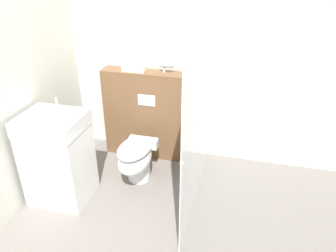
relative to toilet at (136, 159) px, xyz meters
The scene contains 8 objects.
ground_plane 1.10m from the toilet, 75.64° to the right, with size 12.00×12.00×0.00m, color slate.
wall_back 1.29m from the toilet, 72.56° to the left, with size 8.00×0.06×2.50m.
partition_panel 0.69m from the toilet, 92.11° to the left, with size 1.20×0.24×1.17m.
shower_glass 1.02m from the toilet, ahead, with size 0.04×1.74×2.03m.
toilet is the anchor object (origin of this frame).
sink_vanity 0.87m from the toilet, 147.50° to the right, with size 0.63×0.54×1.14m.
hair_drier 1.18m from the toilet, 72.81° to the left, with size 0.19×0.07×0.13m.
folded_towel 1.11m from the toilet, 107.68° to the left, with size 0.28×0.17×0.06m.
Camera 1 is at (0.89, -1.98, 2.44)m, focal length 35.00 mm.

